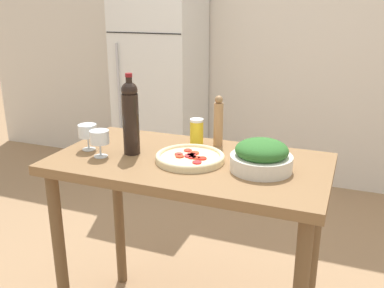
% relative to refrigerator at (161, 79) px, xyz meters
% --- Properties ---
extents(wall_back, '(6.40, 0.08, 2.60)m').
position_rel_refrigerator_xyz_m(wall_back, '(0.99, 0.37, 0.37)').
color(wall_back, silver).
rests_on(wall_back, ground_plane).
extents(refrigerator, '(0.68, 0.66, 1.87)m').
position_rel_refrigerator_xyz_m(refrigerator, '(0.00, 0.00, 0.00)').
color(refrigerator, silver).
rests_on(refrigerator, ground_plane).
extents(prep_counter, '(1.19, 0.64, 0.93)m').
position_rel_refrigerator_xyz_m(prep_counter, '(0.99, -1.81, -0.15)').
color(prep_counter, brown).
rests_on(prep_counter, ground_plane).
extents(wine_bottle, '(0.07, 0.07, 0.36)m').
position_rel_refrigerator_xyz_m(wine_bottle, '(0.72, -1.83, 0.17)').
color(wine_bottle, black).
rests_on(wine_bottle, prep_counter).
extents(wine_glass_near, '(0.08, 0.08, 0.12)m').
position_rel_refrigerator_xyz_m(wine_glass_near, '(0.62, -1.92, 0.08)').
color(wine_glass_near, silver).
rests_on(wine_glass_near, prep_counter).
extents(wine_glass_far, '(0.08, 0.08, 0.12)m').
position_rel_refrigerator_xyz_m(wine_glass_far, '(0.51, -1.86, 0.08)').
color(wine_glass_far, silver).
rests_on(wine_glass_far, prep_counter).
extents(pepper_mill, '(0.04, 0.04, 0.24)m').
position_rel_refrigerator_xyz_m(pepper_mill, '(1.05, -1.58, 0.11)').
color(pepper_mill, '#AD7F51').
rests_on(pepper_mill, prep_counter).
extents(salad_bowl, '(0.25, 0.25, 0.13)m').
position_rel_refrigerator_xyz_m(salad_bowl, '(1.31, -1.82, 0.05)').
color(salad_bowl, silver).
rests_on(salad_bowl, prep_counter).
extents(homemade_pizza, '(0.30, 0.30, 0.03)m').
position_rel_refrigerator_xyz_m(homemade_pizza, '(1.00, -1.82, 0.01)').
color(homemade_pizza, beige).
rests_on(homemade_pizza, prep_counter).
extents(salt_canister, '(0.06, 0.06, 0.12)m').
position_rel_refrigerator_xyz_m(salt_canister, '(0.94, -1.59, 0.06)').
color(salt_canister, yellow).
rests_on(salt_canister, prep_counter).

